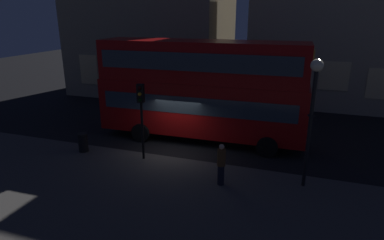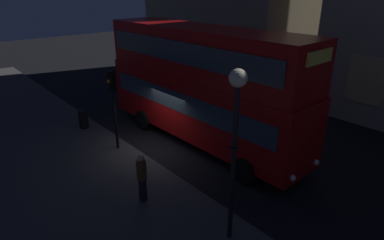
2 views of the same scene
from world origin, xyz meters
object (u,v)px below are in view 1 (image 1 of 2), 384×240
at_px(street_lamp, 313,98).
at_px(pedestrian, 221,164).
at_px(double_decker_bus, 201,86).
at_px(traffic_light_near_kerb, 141,106).
at_px(litter_bin, 83,142).

height_order(street_lamp, pedestrian, street_lamp).
bearing_deg(double_decker_bus, traffic_light_near_kerb, -117.58).
xyz_separation_m(street_lamp, litter_bin, (-10.64, 0.10, -3.21)).
relative_size(double_decker_bus, street_lamp, 2.21).
bearing_deg(pedestrian, double_decker_bus, 22.40).
bearing_deg(traffic_light_near_kerb, litter_bin, 172.66).
bearing_deg(litter_bin, double_decker_bus, 36.50).
relative_size(traffic_light_near_kerb, street_lamp, 0.71).
bearing_deg(street_lamp, traffic_light_near_kerb, 177.86).
bearing_deg(street_lamp, pedestrian, -163.08).
bearing_deg(traffic_light_near_kerb, street_lamp, -12.59).
bearing_deg(pedestrian, traffic_light_near_kerb, 69.42).
bearing_deg(double_decker_bus, litter_bin, -144.60).
distance_m(street_lamp, litter_bin, 11.12).
bearing_deg(litter_bin, street_lamp, -0.52).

